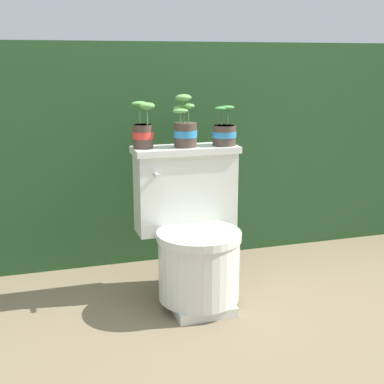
% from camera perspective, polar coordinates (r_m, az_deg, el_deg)
% --- Properties ---
extents(ground_plane, '(12.00, 12.00, 0.00)m').
position_cam_1_polar(ground_plane, '(2.60, 2.45, -11.48)').
color(ground_plane, '#75664C').
extents(hedge_backdrop, '(3.82, 0.96, 1.21)m').
position_cam_1_polar(hedge_backdrop, '(3.43, -3.54, 5.37)').
color(hedge_backdrop, '#234723').
rests_on(hedge_backdrop, ground).
extents(toilet, '(0.50, 0.50, 0.72)m').
position_cam_1_polar(toilet, '(2.49, 0.13, -4.53)').
color(toilet, silver).
rests_on(toilet, ground).
extents(potted_plant_left, '(0.10, 0.10, 0.21)m').
position_cam_1_polar(potted_plant_left, '(2.47, -5.24, 6.47)').
color(potted_plant_left, '#47382D').
rests_on(potted_plant_left, toilet).
extents(potted_plant_midleft, '(0.12, 0.11, 0.24)m').
position_cam_1_polar(potted_plant_midleft, '(2.50, -0.76, 6.75)').
color(potted_plant_midleft, '#47382D').
rests_on(potted_plant_midleft, toilet).
extents(potted_plant_middle, '(0.11, 0.11, 0.19)m').
position_cam_1_polar(potted_plant_middle, '(2.55, 3.46, 6.38)').
color(potted_plant_middle, '#47382D').
rests_on(potted_plant_middle, toilet).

